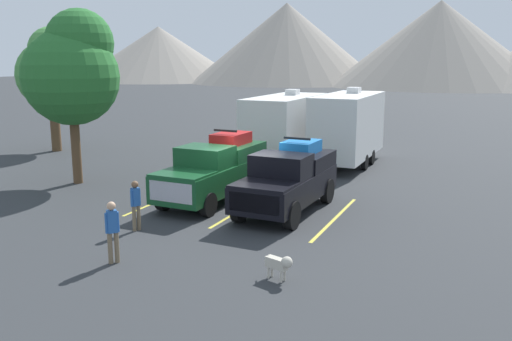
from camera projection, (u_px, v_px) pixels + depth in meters
ground_plane at (243, 208)px, 19.83m from camera, size 240.00×240.00×0.00m
pickup_truck_a at (215, 169)px, 20.86m from camera, size 2.28×5.72×2.63m
pickup_truck_b at (289, 178)px, 19.35m from camera, size 2.31×5.35×2.56m
lot_stripe_a at (166, 198)px, 21.30m from camera, size 0.12×5.50×0.01m
lot_stripe_b at (245, 207)px, 19.95m from camera, size 0.12×5.50×0.01m
lot_stripe_c at (335, 218)px, 18.60m from camera, size 0.12×5.50×0.01m
camper_trailer_a at (286, 125)px, 28.28m from camera, size 2.57×7.72×3.75m
camper_trailer_b at (348, 125)px, 27.28m from camera, size 2.40×7.61×3.92m
person_a at (112, 228)px, 14.37m from camera, size 0.31×0.32×1.71m
person_b at (136, 202)px, 17.12m from camera, size 0.26×0.34×1.62m
dog at (280, 264)px, 13.32m from camera, size 0.84×0.43×0.68m
tree_a at (73, 69)px, 22.89m from camera, size 4.08×4.08×7.45m
tree_b at (52, 69)px, 31.16m from camera, size 3.93×3.93×7.18m
mountain_ridge at (413, 47)px, 103.05m from camera, size 159.10×44.56×16.74m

